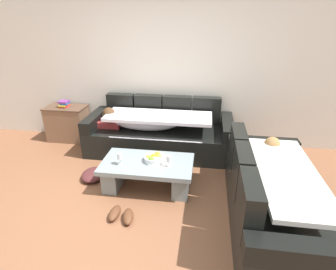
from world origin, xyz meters
TOP-DOWN VIEW (x-y plane):
  - ground_plane at (0.00, 0.00)m, footprint 14.00×14.00m
  - back_wall at (0.00, 2.15)m, footprint 9.00×0.10m
  - couch_along_wall at (0.12, 1.62)m, footprint 2.39×0.92m
  - couch_near_window at (1.69, 0.07)m, footprint 0.92×2.04m
  - coffee_table at (0.19, 0.54)m, footprint 1.20×0.68m
  - fruit_bowl at (0.28, 0.59)m, footprint 0.28×0.28m
  - wine_glass_near_left at (-0.14, 0.43)m, footprint 0.07×0.07m
  - wine_glass_near_right at (0.49, 0.45)m, footprint 0.07×0.07m
  - open_magazine at (0.37, 0.50)m, footprint 0.28×0.21m
  - side_cabinet at (-1.60, 1.85)m, footprint 0.72×0.44m
  - book_stack_on_cabinet at (-1.61, 1.85)m, footprint 0.17×0.20m
  - pair_of_shoes at (0.02, -0.12)m, footprint 0.32×0.31m
  - crumpled_garment at (-0.63, 0.63)m, footprint 0.34×0.42m

SIDE VIEW (x-z plane):
  - ground_plane at x=0.00m, z-range 0.00..0.00m
  - pair_of_shoes at x=0.02m, z-range 0.00..0.09m
  - crumpled_garment at x=-0.63m, z-range 0.00..0.12m
  - coffee_table at x=0.19m, z-range 0.05..0.43m
  - side_cabinet at x=-1.60m, z-range 0.00..0.64m
  - couch_along_wall at x=0.12m, z-range -0.11..0.77m
  - couch_near_window at x=1.69m, z-range -0.10..0.78m
  - open_magazine at x=0.37m, z-range 0.38..0.39m
  - fruit_bowl at x=0.28m, z-range 0.37..0.47m
  - wine_glass_near_left at x=-0.14m, z-range 0.41..0.58m
  - wine_glass_near_right at x=0.49m, z-range 0.41..0.58m
  - book_stack_on_cabinet at x=-1.61m, z-range 0.64..0.75m
  - back_wall at x=0.00m, z-range 0.00..2.70m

